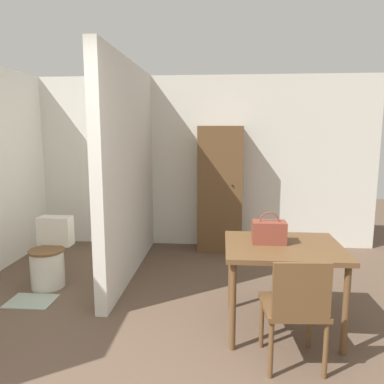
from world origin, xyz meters
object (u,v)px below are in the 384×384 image
Objects in this scene: handbag at (269,232)px; wooden_cabinet at (220,189)px; wooden_chair at (295,306)px; dining_table at (283,255)px; toilet at (50,257)px.

wooden_cabinet is at bearing 101.53° from handbag.
handbag is 2.19m from wooden_cabinet.
wooden_chair is 2.99× the size of handbag.
wooden_chair reaches higher than dining_table.
handbag is at bearing 98.40° from wooden_chair.
wooden_cabinet reaches higher than toilet.
handbag is (-0.13, 0.59, 0.38)m from wooden_chair.
toilet is (-2.45, 1.32, -0.16)m from wooden_chair.
toilet is 0.41× the size of wooden_cabinet.
dining_table is 0.55× the size of wooden_cabinet.
wooden_chair is at bearing -88.86° from dining_table.
wooden_cabinet is at bearing 37.02° from toilet.
dining_table is at bearing 87.36° from wooden_chair.
wooden_cabinet is (-0.44, 2.15, 0.03)m from handbag.
toilet is at bearing 162.57° from handbag.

